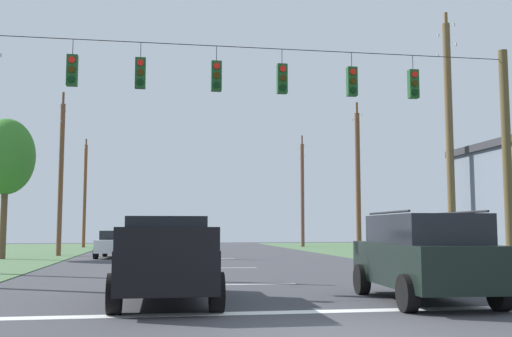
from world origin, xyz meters
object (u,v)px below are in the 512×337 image
at_px(utility_pole_mid_right, 449,138).
at_px(tree_roadside_right, 6,157).
at_px(suv_black, 423,255).
at_px(distant_car_crossing_white, 117,244).
at_px(overhead_signal_span, 256,137).
at_px(pickup_truck, 166,259).
at_px(utility_pole_far_right, 358,181).
at_px(distant_car_oncoming, 408,249).
at_px(utility_pole_near_left, 302,192).
at_px(utility_pole_distant_right, 61,174).
at_px(utility_pole_distant_left, 85,194).

bearing_deg(utility_pole_mid_right, tree_roadside_right, 153.71).
bearing_deg(utility_pole_mid_right, suv_black, -120.24).
bearing_deg(distant_car_crossing_white, overhead_signal_span, -72.20).
height_order(pickup_truck, utility_pole_far_right, utility_pole_far_right).
bearing_deg(overhead_signal_span, distant_car_crossing_white, 107.80).
distance_m(pickup_truck, distant_car_oncoming, 14.92).
height_order(utility_pole_far_right, tree_roadside_right, utility_pole_far_right).
bearing_deg(utility_pole_near_left, overhead_signal_span, -105.94).
xyz_separation_m(overhead_signal_span, utility_pole_distant_right, (-8.86, 18.83, 0.36)).
bearing_deg(utility_pole_distant_right, tree_roadside_right, -124.78).
bearing_deg(utility_pole_near_left, distant_car_oncoming, -93.79).
relative_size(pickup_truck, distant_car_crossing_white, 1.22).
height_order(pickup_truck, distant_car_crossing_white, pickup_truck).
height_order(suv_black, utility_pole_near_left, utility_pole_near_left).
distance_m(overhead_signal_span, utility_pole_mid_right, 10.73).
bearing_deg(overhead_signal_span, utility_pole_mid_right, 30.11).
relative_size(utility_pole_distant_right, tree_roadside_right, 1.31).
bearing_deg(utility_pole_near_left, utility_pole_far_right, -88.90).
distance_m(utility_pole_near_left, utility_pole_distant_right, 23.19).
bearing_deg(utility_pole_mid_right, distant_car_crossing_white, 142.39).
xyz_separation_m(utility_pole_near_left, utility_pole_distant_left, (-18.73, 1.10, -0.26)).
relative_size(suv_black, tree_roadside_right, 0.65).
height_order(utility_pole_far_right, utility_pole_distant_right, utility_pole_distant_right).
xyz_separation_m(utility_pole_near_left, tree_roadside_right, (-20.65, -17.62, 0.68)).
xyz_separation_m(distant_car_oncoming, utility_pole_far_right, (2.05, 12.51, 3.93)).
height_order(overhead_signal_span, utility_pole_distant_right, utility_pole_distant_right).
bearing_deg(utility_pole_distant_left, distant_car_crossing_white, -77.33).
relative_size(overhead_signal_span, utility_pole_distant_left, 1.86).
relative_size(pickup_truck, utility_pole_distant_left, 0.58).
distance_m(distant_car_oncoming, utility_pole_distant_right, 21.14).
xyz_separation_m(utility_pole_far_right, utility_pole_distant_left, (-19.00, 15.35, -0.18)).
bearing_deg(pickup_truck, utility_pole_distant_right, 104.66).
bearing_deg(distant_car_crossing_white, utility_pole_mid_right, -37.61).
xyz_separation_m(distant_car_crossing_white, utility_pole_far_right, (15.04, 2.25, 3.93)).
bearing_deg(tree_roadside_right, utility_pole_distant_left, 84.13).
xyz_separation_m(utility_pole_mid_right, utility_pole_distant_left, (-18.52, 28.81, -0.95)).
bearing_deg(utility_pole_mid_right, utility_pole_far_right, 87.96).
xyz_separation_m(utility_pole_near_left, utility_pole_distant_right, (-18.30, -14.24, 0.09)).
xyz_separation_m(utility_pole_far_right, utility_pole_distant_right, (-18.58, 0.01, 0.16)).
distance_m(pickup_truck, tree_roadside_right, 21.93).
bearing_deg(distant_car_oncoming, utility_pole_distant_left, 121.32).
xyz_separation_m(pickup_truck, tree_roadside_right, (-8.40, 19.75, 4.51)).
bearing_deg(suv_black, utility_pole_distant_left, 107.30).
height_order(overhead_signal_span, tree_roadside_right, overhead_signal_span).
height_order(overhead_signal_span, utility_pole_mid_right, utility_pole_mid_right).
relative_size(distant_car_crossing_white, distant_car_oncoming, 1.00).
height_order(utility_pole_far_right, utility_pole_distant_left, utility_pole_far_right).
bearing_deg(suv_black, utility_pole_near_left, 80.49).
relative_size(suv_black, utility_pole_near_left, 0.50).
distance_m(utility_pole_distant_right, utility_pole_distant_left, 15.35).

